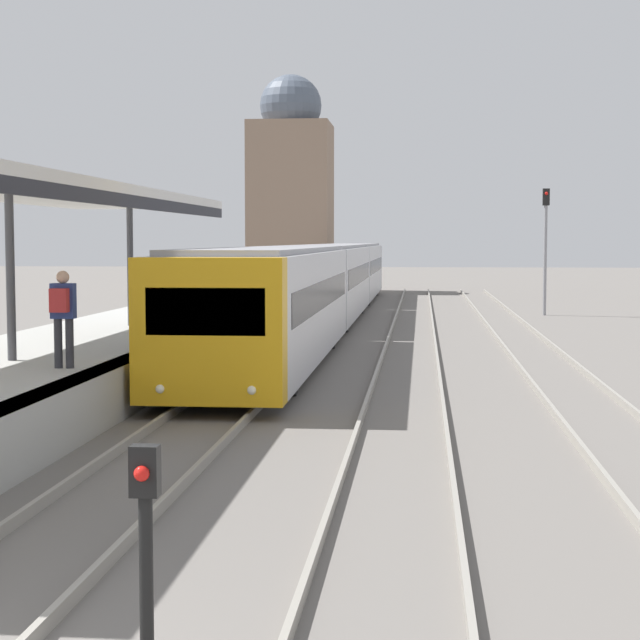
% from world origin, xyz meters
% --- Properties ---
extents(platform_canopy, '(4.00, 19.97, 3.23)m').
position_xyz_m(platform_canopy, '(-3.66, 12.96, 4.06)').
color(platform_canopy, beige).
rests_on(platform_canopy, station_platform).
extents(person_on_platform, '(0.40, 0.40, 1.66)m').
position_xyz_m(person_on_platform, '(-2.37, 11.86, 1.95)').
color(person_on_platform, '#2D2D33').
rests_on(person_on_platform, station_platform).
extents(train_near, '(2.70, 45.42, 2.96)m').
position_xyz_m(train_near, '(0.00, 35.02, 1.65)').
color(train_near, gold).
rests_on(train_near, ground_plane).
extents(signal_post_near, '(0.20, 0.22, 1.72)m').
position_xyz_m(signal_post_near, '(1.79, 1.44, 1.07)').
color(signal_post_near, black).
rests_on(signal_post_near, ground_plane).
extents(signal_mast_far, '(0.28, 0.29, 5.29)m').
position_xyz_m(signal_mast_far, '(8.84, 39.66, 3.31)').
color(signal_mast_far, gray).
rests_on(signal_mast_far, ground_plane).
extents(distant_domed_building, '(4.92, 4.92, 13.23)m').
position_xyz_m(distant_domed_building, '(-4.34, 59.82, 6.25)').
color(distant_domed_building, '#89705B').
rests_on(distant_domed_building, ground_plane).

